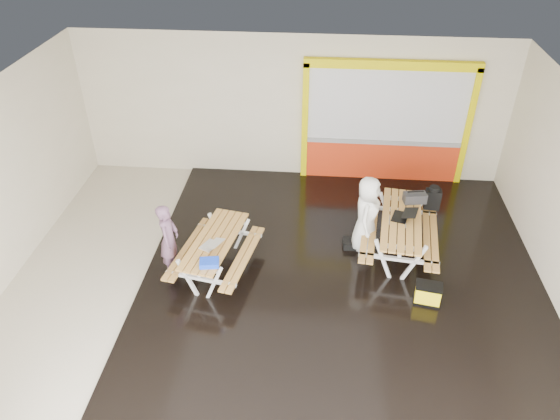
# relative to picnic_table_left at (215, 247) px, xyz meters

# --- Properties ---
(room) EXTENTS (10.02, 8.02, 3.52)m
(room) POSITION_rel_picnic_table_left_xyz_m (1.15, -0.14, 1.15)
(room) COLOR beige
(room) RESTS_ON ground
(deck) EXTENTS (7.50, 7.98, 0.05)m
(deck) POSITION_rel_picnic_table_left_xyz_m (2.40, -0.14, -0.58)
(deck) COLOR black
(deck) RESTS_ON room
(kiosk) EXTENTS (3.88, 0.16, 3.00)m
(kiosk) POSITION_rel_picnic_table_left_xyz_m (3.35, 3.79, 0.84)
(kiosk) COLOR red
(kiosk) RESTS_ON room
(picnic_table_left) EXTENTS (1.67, 2.17, 0.79)m
(picnic_table_left) POSITION_rel_picnic_table_left_xyz_m (0.00, 0.00, 0.00)
(picnic_table_left) COLOR #B9853F
(picnic_table_left) RESTS_ON deck
(picnic_table_right) EXTENTS (1.70, 2.31, 0.86)m
(picnic_table_right) POSITION_rel_picnic_table_left_xyz_m (3.51, 0.88, 0.05)
(picnic_table_right) COLOR #B9853F
(picnic_table_right) RESTS_ON deck
(person_left) EXTENTS (0.35, 0.54, 1.46)m
(person_left) POSITION_rel_picnic_table_left_xyz_m (-0.83, -0.10, 0.22)
(person_left) COLOR #694862
(person_left) RESTS_ON deck
(person_right) EXTENTS (0.65, 0.86, 1.59)m
(person_right) POSITION_rel_picnic_table_left_xyz_m (2.83, 0.92, 0.29)
(person_right) COLOR white
(person_right) RESTS_ON deck
(laptop_left) EXTENTS (0.49, 0.47, 0.16)m
(laptop_left) POSITION_rel_picnic_table_left_xyz_m (-0.01, -0.22, 0.24)
(laptop_left) COLOR silver
(laptop_left) RESTS_ON picnic_table_left
(laptop_right) EXTENTS (0.54, 0.51, 0.19)m
(laptop_right) POSITION_rel_picnic_table_left_xyz_m (3.54, 0.90, 0.32)
(laptop_right) COLOR black
(laptop_right) RESTS_ON picnic_table_right
(blue_pouch) EXTENTS (0.37, 0.29, 0.10)m
(blue_pouch) POSITION_rel_picnic_table_left_xyz_m (0.04, -0.72, 0.23)
(blue_pouch) COLOR blue
(blue_pouch) RESTS_ON picnic_table_left
(toolbox) EXTENTS (0.48, 0.30, 0.26)m
(toolbox) POSITION_rel_picnic_table_left_xyz_m (3.82, 1.49, 0.36)
(toolbox) COLOR black
(toolbox) RESTS_ON picnic_table_right
(backpack) EXTENTS (0.33, 0.22, 0.53)m
(backpack) POSITION_rel_picnic_table_left_xyz_m (4.25, 1.79, 0.18)
(backpack) COLOR black
(backpack) RESTS_ON picnic_table_right
(dark_case) EXTENTS (0.43, 0.33, 0.15)m
(dark_case) POSITION_rel_picnic_table_left_xyz_m (2.63, 0.96, -0.48)
(dark_case) COLOR black
(dark_case) RESTS_ON deck
(fluke_bag) EXTENTS (0.50, 0.37, 0.40)m
(fluke_bag) POSITION_rel_picnic_table_left_xyz_m (3.90, -0.54, -0.36)
(fluke_bag) COLOR black
(fluke_bag) RESTS_ON deck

